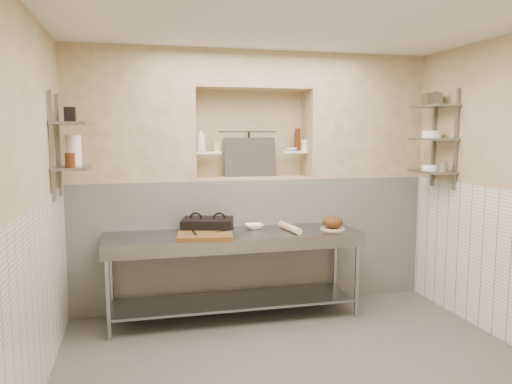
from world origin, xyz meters
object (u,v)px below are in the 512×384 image
object	(u,v)px
cutting_board	(205,236)
jug_left	(74,150)
bread_loaf	(333,222)
bowl_alcove	(292,149)
panini_press	(208,225)
prep_table	(234,258)
rolling_pin	(290,228)
bottle_soap	(201,140)
mixing_bowl	(254,226)

from	to	relation	value
cutting_board	jug_left	size ratio (longest dim) A/B	1.88
jug_left	bread_loaf	bearing A→B (deg)	-1.89
jug_left	bowl_alcove	bearing A→B (deg)	12.20
panini_press	bread_loaf	bearing A→B (deg)	6.54
bowl_alcove	jug_left	xyz separation A→B (m)	(-2.29, -0.50, 0.02)
prep_table	cutting_board	size ratio (longest dim) A/B	4.89
rolling_pin	jug_left	world-z (taller)	jug_left
panini_press	jug_left	distance (m)	1.49
bowl_alcove	jug_left	world-z (taller)	jug_left
rolling_pin	bowl_alcove	bearing A→B (deg)	71.12
panini_press	cutting_board	size ratio (longest dim) A/B	1.11
prep_table	bowl_alcove	size ratio (longest dim) A/B	21.12
panini_press	rolling_pin	world-z (taller)	panini_press
panini_press	bottle_soap	bearing A→B (deg)	105.23
panini_press	bowl_alcove	distance (m)	1.34
rolling_pin	mixing_bowl	bearing A→B (deg)	146.85
cutting_board	bread_loaf	distance (m)	1.38
mixing_bowl	bottle_soap	bearing A→B (deg)	144.55
rolling_pin	bottle_soap	xyz separation A→B (m)	(-0.84, 0.58, 0.91)
cutting_board	bowl_alcove	world-z (taller)	bowl_alcove
prep_table	rolling_pin	size ratio (longest dim) A/B	5.69
rolling_pin	jug_left	distance (m)	2.26
prep_table	mixing_bowl	distance (m)	0.42
rolling_pin	bread_loaf	world-z (taller)	bread_loaf
panini_press	jug_left	size ratio (longest dim) A/B	2.09
cutting_board	jug_left	distance (m)	1.47
bowl_alcove	prep_table	bearing A→B (deg)	-145.73
panini_press	cutting_board	bearing A→B (deg)	-87.49
jug_left	prep_table	bearing A→B (deg)	-1.17
bread_loaf	jug_left	world-z (taller)	jug_left
prep_table	bowl_alcove	distance (m)	1.44
mixing_bowl	prep_table	bearing A→B (deg)	-144.61
panini_press	bowl_alcove	bearing A→B (deg)	35.69
bread_loaf	bowl_alcove	bearing A→B (deg)	115.37
panini_press	jug_left	world-z (taller)	jug_left
mixing_bowl	bowl_alcove	world-z (taller)	bowl_alcove
mixing_bowl	panini_press	bearing A→B (deg)	-174.28
mixing_bowl	jug_left	size ratio (longest dim) A/B	0.72
cutting_board	rolling_pin	distance (m)	0.92
bottle_soap	prep_table	bearing A→B (deg)	-64.63
rolling_pin	bread_loaf	xyz separation A→B (m)	(0.47, -0.02, 0.05)
jug_left	rolling_pin	bearing A→B (deg)	-1.74
panini_press	bowl_alcove	size ratio (longest dim) A/B	4.79
bread_loaf	bottle_soap	bearing A→B (deg)	155.34
cutting_board	bowl_alcove	size ratio (longest dim) A/B	4.32
prep_table	bottle_soap	bearing A→B (deg)	115.37
cutting_board	bottle_soap	xyz separation A→B (m)	(0.07, 0.75, 0.92)
mixing_bowl	bread_loaf	bearing A→B (deg)	-16.47
prep_table	bowl_alcove	xyz separation A→B (m)	(0.77, 0.53, 1.09)
rolling_pin	jug_left	bearing A→B (deg)	178.26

